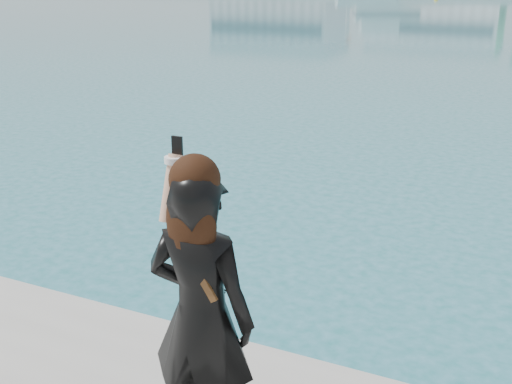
% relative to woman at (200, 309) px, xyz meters
% --- Properties ---
extents(woman, '(0.64, 0.42, 1.83)m').
position_rel_woman_xyz_m(woman, '(0.00, 0.00, 0.00)').
color(woman, black).
rests_on(woman, near_quay).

